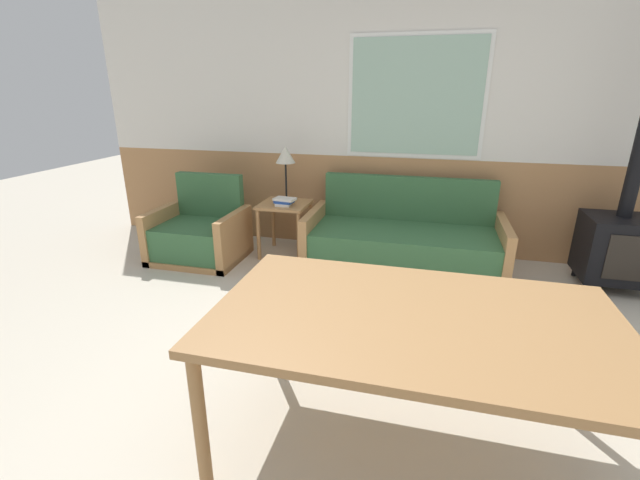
{
  "coord_description": "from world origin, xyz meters",
  "views": [
    {
      "loc": [
        0.15,
        -1.95,
        1.7
      ],
      "look_at": [
        -0.68,
        1.22,
        0.53
      ],
      "focal_mm": 24.0,
      "sensor_mm": 36.0,
      "label": 1
    }
  ],
  "objects": [
    {
      "name": "wood_stove",
      "position": [
        1.8,
        2.1,
        0.53
      ],
      "size": [
        0.6,
        0.51,
        2.47
      ],
      "color": "black",
      "rests_on": "ground_plane"
    },
    {
      "name": "table_lamp",
      "position": [
        -1.31,
        2.23,
        1.03
      ],
      "size": [
        0.2,
        0.2,
        0.58
      ],
      "color": "black",
      "rests_on": "side_table"
    },
    {
      "name": "wall_back",
      "position": [
        -0.0,
        2.63,
        1.36
      ],
      "size": [
        7.2,
        0.09,
        2.7
      ],
      "color": "#AD7A4C",
      "rests_on": "ground_plane"
    },
    {
      "name": "dining_table",
      "position": [
        0.13,
        -0.23,
        0.69
      ],
      "size": [
        1.79,
        1.04,
        0.75
      ],
      "color": "#9E7042",
      "rests_on": "ground_plane"
    },
    {
      "name": "book_stack",
      "position": [
        -1.27,
        2.05,
        0.61
      ],
      "size": [
        0.23,
        0.18,
        0.07
      ],
      "color": "white",
      "rests_on": "side_table"
    },
    {
      "name": "armchair",
      "position": [
        -2.13,
        1.81,
        0.25
      ],
      "size": [
        0.9,
        0.73,
        0.85
      ],
      "rotation": [
        0.0,
        0.0,
        0.25
      ],
      "color": "#B27F4C",
      "rests_on": "ground_plane"
    },
    {
      "name": "side_table",
      "position": [
        -1.3,
        2.14,
        0.46
      ],
      "size": [
        0.5,
        0.5,
        0.57
      ],
      "color": "#B27F4C",
      "rests_on": "ground_plane"
    },
    {
      "name": "couch",
      "position": [
        -0.06,
        2.1,
        0.25
      ],
      "size": [
        1.89,
        0.85,
        0.85
      ],
      "color": "#B27F4C",
      "rests_on": "ground_plane"
    },
    {
      "name": "ground_plane",
      "position": [
        0.0,
        0.0,
        0.0
      ],
      "size": [
        16.0,
        16.0,
        0.0
      ],
      "primitive_type": "plane",
      "color": "beige"
    }
  ]
}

